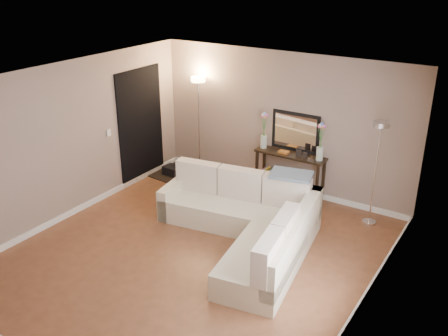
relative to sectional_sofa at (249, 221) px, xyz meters
The scene contains 22 objects.
floor 0.97m from the sectional_sofa, 122.19° to the right, with size 5.00×5.50×0.01m, color brown.
ceiling 2.45m from the sectional_sofa, 122.19° to the right, with size 5.00×5.50×0.01m, color white.
wall_back 2.27m from the sectional_sofa, 103.64° to the left, with size 5.00×0.02×2.60m, color gray.
wall_front 3.69m from the sectional_sofa, 97.80° to the right, with size 5.00×0.02×2.60m, color gray.
wall_left 3.24m from the sectional_sofa, 165.61° to the right, with size 0.02×5.50×2.60m, color gray.
wall_right 2.37m from the sectional_sofa, 20.76° to the right, with size 0.02×5.50×2.60m, color gray.
baseboard_back 2.05m from the sectional_sofa, 103.81° to the left, with size 5.00×0.03×0.10m, color white.
baseboard_left 3.08m from the sectional_sofa, 165.49° to the right, with size 0.03×5.50×0.10m, color white.
baseboard_right 2.16m from the sectional_sofa, 20.99° to the right, with size 0.03×5.50×0.10m, color white.
doorway 3.20m from the sectional_sofa, 162.54° to the left, with size 0.02×1.20×2.20m, color black.
switch_plate 3.09m from the sectional_sofa, behind, with size 0.02×0.08×0.12m, color white.
sectional_sofa is the anchor object (origin of this frame).
throw_blanket 0.98m from the sectional_sofa, 63.16° to the left, with size 0.65×0.37×0.05m, color slate.
console_table 1.84m from the sectional_sofa, 98.85° to the left, with size 1.32×0.37×0.81m.
leaning_mirror 2.17m from the sectional_sofa, 95.71° to the left, with size 0.93×0.06×0.73m.
table_decor 1.86m from the sectional_sofa, 96.54° to the left, with size 0.56×0.12×0.13m.
flower_vase_left 2.12m from the sectional_sofa, 112.58° to the left, with size 0.15×0.12×0.69m.
flower_vase_right 2.00m from the sectional_sofa, 78.85° to the left, with size 0.15×0.12×0.69m.
floor_lamp_lit 3.05m from the sectional_sofa, 140.75° to the left, with size 0.30×0.30×1.97m.
floor_lamp_unlit 2.29m from the sectional_sofa, 47.80° to the left, with size 0.28×0.28×1.76m.
charcoal_rug 2.78m from the sectional_sofa, 148.47° to the left, with size 1.28×0.96×0.02m, color black.
black_bag 2.91m from the sectional_sofa, 152.29° to the left, with size 0.36×0.26×0.24m, color black.
Camera 1 is at (3.81, -5.13, 4.08)m, focal length 40.00 mm.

